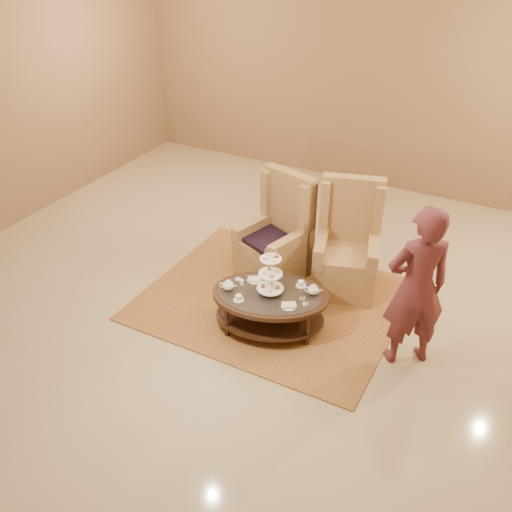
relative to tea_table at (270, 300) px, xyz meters
The scene contains 8 objects.
ground 0.43m from the tea_table, 167.78° to the left, with size 8.00×8.00×0.00m, color tan.
ceiling 0.43m from the tea_table, 167.78° to the left, with size 8.00×8.00×0.02m, color silver.
wall_back 4.28m from the tea_table, 93.01° to the left, with size 8.00×0.04×3.50m, color #8E714D.
rug 0.61m from the tea_table, 113.35° to the left, with size 2.80×2.33×0.01m.
tea_table is the anchor object (origin of this frame).
armchair_left 1.06m from the tea_table, 111.81° to the left, with size 0.85×0.87×1.27m.
armchair_right 1.21m from the tea_table, 70.16° to the left, with size 0.87×0.88×1.29m.
person 1.48m from the tea_table, ahead, with size 0.73×0.69×1.68m.
Camera 1 is at (2.31, -4.31, 3.84)m, focal length 40.00 mm.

